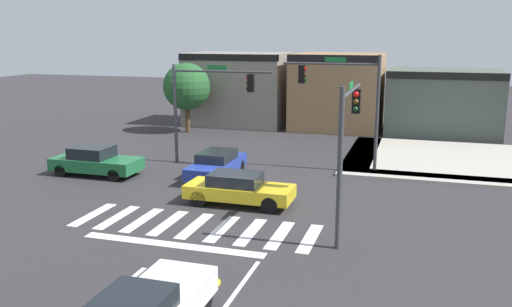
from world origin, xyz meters
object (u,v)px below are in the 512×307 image
(traffic_signal_northeast, at_px, (344,92))
(traffic_signal_southeast, at_px, (348,129))
(car_blue, at_px, (217,164))
(roadside_tree, at_px, (187,87))
(car_green, at_px, (95,161))
(car_yellow, at_px, (238,189))
(traffic_signal_northwest, at_px, (209,95))

(traffic_signal_northeast, height_order, traffic_signal_southeast, traffic_signal_northeast)
(car_blue, distance_m, roadside_tree, 13.72)
(car_blue, bearing_deg, car_green, -78.31)
(traffic_signal_northeast, xyz_separation_m, car_yellow, (-3.38, -7.33, -3.51))
(car_yellow, bearing_deg, car_green, -16.53)
(car_yellow, relative_size, roadside_tree, 0.90)
(traffic_signal_northeast, height_order, car_green, traffic_signal_northeast)
(traffic_signal_southeast, xyz_separation_m, car_blue, (-7.30, 5.69, -3.16))
(traffic_signal_southeast, bearing_deg, roadside_tree, 39.08)
(traffic_signal_northeast, relative_size, traffic_signal_southeast, 1.11)
(car_yellow, xyz_separation_m, roadside_tree, (-9.25, 15.50, 2.67))
(traffic_signal_southeast, relative_size, car_yellow, 1.21)
(car_blue, relative_size, car_green, 0.98)
(traffic_signal_northwest, bearing_deg, traffic_signal_northeast, 6.89)
(traffic_signal_northwest, height_order, roadside_tree, traffic_signal_northwest)
(car_green, bearing_deg, traffic_signal_southeast, -18.03)
(traffic_signal_northwest, height_order, car_blue, traffic_signal_northwest)
(traffic_signal_northwest, relative_size, traffic_signal_northeast, 0.93)
(traffic_signal_northwest, height_order, car_yellow, traffic_signal_northwest)
(traffic_signal_northeast, bearing_deg, roadside_tree, -32.91)
(car_yellow, height_order, car_blue, car_yellow)
(traffic_signal_southeast, relative_size, roadside_tree, 1.08)
(traffic_signal_southeast, xyz_separation_m, car_green, (-13.53, 4.40, -3.13))
(traffic_signal_northeast, xyz_separation_m, traffic_signal_southeast, (1.43, -9.14, -0.36))
(traffic_signal_southeast, distance_m, car_green, 14.56)
(car_blue, xyz_separation_m, car_green, (-6.23, -1.29, 0.04))
(traffic_signal_northwest, relative_size, car_blue, 1.28)
(traffic_signal_northwest, distance_m, traffic_signal_southeast, 11.98)
(car_blue, bearing_deg, traffic_signal_northeast, 120.47)
(car_blue, height_order, car_green, car_green)
(traffic_signal_southeast, relative_size, car_blue, 1.23)
(traffic_signal_southeast, xyz_separation_m, car_yellow, (-4.81, 1.82, -3.15))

